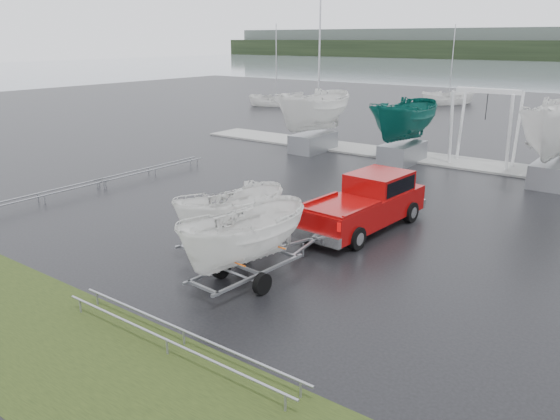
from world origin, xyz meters
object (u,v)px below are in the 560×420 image
object	(u,v)px
trailer_hitched	(244,189)
boat_hoist	(485,117)
pickup_truck	(368,201)
trailer_parked	(230,174)

from	to	relation	value
trailer_hitched	boat_hoist	distance (m)	18.96
trailer_hitched	boat_hoist	world-z (taller)	trailer_hitched
pickup_truck	trailer_parked	xyz separation A→B (m)	(-2.38, -4.76, 1.58)
pickup_truck	boat_hoist	bearing A→B (deg)	93.19
trailer_parked	boat_hoist	distance (m)	17.54
pickup_truck	trailer_parked	bearing A→B (deg)	-112.52
trailer_parked	boat_hoist	size ratio (longest dim) A/B	1.15
trailer_hitched	trailer_parked	xyz separation A→B (m)	(-1.93, 1.60, -0.19)
trailer_parked	boat_hoist	bearing A→B (deg)	91.73
boat_hoist	pickup_truck	bearing A→B (deg)	-90.80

